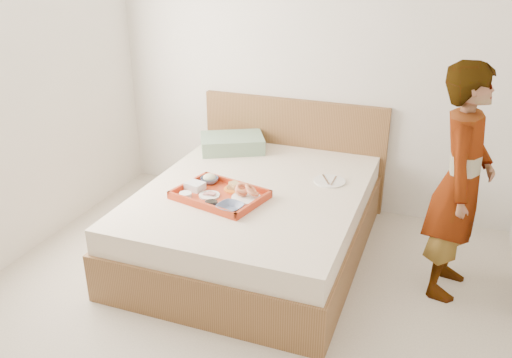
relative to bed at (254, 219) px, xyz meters
The scene contains 16 objects.
ground 1.04m from the bed, 83.09° to the right, with size 3.50×4.00×0.01m, color beige.
wall_back 1.44m from the bed, 83.09° to the left, with size 3.50×0.01×2.60m, color silver.
bed is the anchor object (origin of this frame).
headboard 0.99m from the bed, 90.00° to the left, with size 1.65×0.06×0.95m, color brown.
pillow 0.87m from the bed, 124.51° to the left, with size 0.53×0.36×0.13m, color #81A481.
tray 0.42m from the bed, 124.16° to the right, with size 0.60×0.44×0.05m, color #B92D14.
prawn_plate 0.37m from the bed, 83.93° to the right, with size 0.21×0.21×0.01m, color white.
navy_bowl_big 0.52m from the bed, 91.74° to the right, with size 0.17×0.17×0.04m, color navy.
sauce_dish 0.53m from the bed, 110.78° to the right, with size 0.09×0.09×0.03m, color black.
meat_plate 0.46m from the bed, 130.65° to the right, with size 0.15×0.15×0.01m, color white.
bread_plate 0.33m from the bed, 133.88° to the right, with size 0.15×0.15×0.01m, color orange.
salad_bowl 0.45m from the bed, 168.79° to the right, with size 0.13×0.13×0.04m, color navy.
plastic_tub 0.53m from the bed, 150.72° to the right, with size 0.13×0.10×0.05m, color silver.
cheese_round 0.60m from the bed, 138.34° to the right, with size 0.09×0.09×0.03m, color white.
dinner_plate 0.64m from the bed, 31.10° to the left, with size 0.24×0.24×0.01m, color white.
person 1.49m from the bed, ahead, with size 0.57×0.37×1.56m, color silver.
Camera 1 is at (1.15, -2.35, 2.19)m, focal length 37.60 mm.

